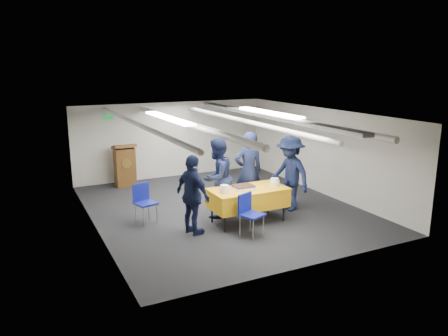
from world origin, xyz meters
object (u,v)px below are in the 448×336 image
at_px(serving_table, 248,198).
at_px(sailor_a, 248,171).
at_px(podium, 125,165).
at_px(chair_right, 286,185).
at_px(sheet_cake, 243,187).
at_px(sailor_b, 217,178).
at_px(sailor_d, 290,173).
at_px(chair_left, 144,199).
at_px(chair_near, 249,210).
at_px(sailor_c, 193,195).

distance_m(serving_table, sailor_a, 0.90).
relative_size(podium, chair_right, 1.44).
xyz_separation_m(sheet_cake, chair_right, (1.52, 0.59, -0.28)).
relative_size(sailor_b, sailor_d, 1.01).
bearing_deg(sailor_d, sheet_cake, -88.14).
bearing_deg(sailor_a, podium, -50.39).
xyz_separation_m(podium, chair_left, (-0.35, -3.14, -0.08)).
height_order(sheet_cake, sailor_d, sailor_d).
height_order(serving_table, sailor_b, sailor_b).
height_order(chair_near, chair_left, same).
bearing_deg(chair_right, sailor_c, -165.52).
distance_m(chair_left, sailor_d, 3.46).
relative_size(podium, sailor_d, 0.70).
relative_size(chair_near, sailor_c, 0.52).
bearing_deg(sailor_c, chair_near, -135.69).
xyz_separation_m(sheet_cake, sailor_b, (-0.34, 0.64, 0.10)).
relative_size(chair_right, chair_left, 1.00).
distance_m(chair_near, sailor_d, 1.96).
bearing_deg(chair_left, sailor_a, -7.25).
distance_m(serving_table, sailor_c, 1.38).
xyz_separation_m(serving_table, sailor_a, (0.40, 0.71, 0.39)).
relative_size(serving_table, sailor_c, 1.02).
distance_m(sheet_cake, sailor_d, 1.44).
xyz_separation_m(chair_right, sailor_c, (-2.75, -0.71, 0.30)).
bearing_deg(chair_near, sailor_d, 30.26).
relative_size(podium, chair_near, 1.44).
distance_m(serving_table, sheet_cake, 0.28).
relative_size(serving_table, sailor_d, 0.95).
distance_m(podium, sailor_b, 3.74).
height_order(chair_left, sailor_d, sailor_d).
bearing_deg(chair_right, sailor_a, 173.93).
relative_size(chair_right, sailor_c, 0.52).
bearing_deg(chair_near, sheet_cake, 69.94).
distance_m(sailor_a, sailor_b, 0.85).
bearing_deg(chair_right, chair_near, -144.22).
xyz_separation_m(chair_near, sailor_d, (1.66, 0.97, 0.37)).
bearing_deg(sailor_b, chair_near, 64.20).
relative_size(chair_near, chair_right, 1.00).
distance_m(podium, sailor_a, 4.06).
distance_m(sheet_cake, sailor_a, 0.88).
relative_size(sheet_cake, chair_near, 0.54).
bearing_deg(serving_table, sailor_b, 124.99).
bearing_deg(chair_left, sheet_cake, -27.46).
bearing_deg(chair_right, sailor_b, 178.70).
bearing_deg(podium, sailor_d, -52.06).
distance_m(chair_near, chair_right, 2.17).
xyz_separation_m(chair_right, chair_left, (-3.47, 0.42, 0.00)).
relative_size(sheet_cake, sailor_c, 0.28).
height_order(sheet_cake, chair_right, chair_right).
relative_size(sailor_a, sailor_c, 1.14).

